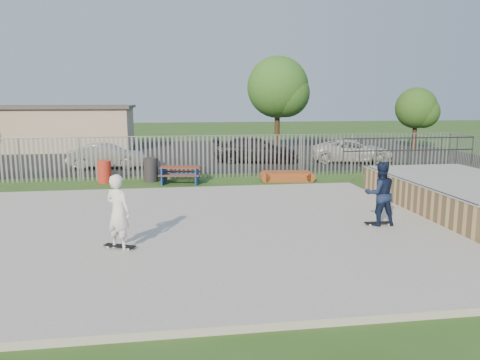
{
  "coord_description": "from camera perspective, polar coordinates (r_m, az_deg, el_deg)",
  "views": [
    {
      "loc": [
        -0.12,
        -12.92,
        3.77
      ],
      "look_at": [
        2.12,
        2.0,
        1.1
      ],
      "focal_mm": 35.0,
      "sensor_mm": 36.0,
      "label": 1
    }
  ],
  "objects": [
    {
      "name": "trash_bin_red",
      "position": [
        21.72,
        -16.19,
        0.96
      ],
      "size": [
        0.6,
        0.6,
        1.0
      ],
      "primitive_type": "cylinder",
      "color": "red",
      "rests_on": "ground"
    },
    {
      "name": "concrete_slab",
      "position": [
        13.44,
        -7.73,
        -6.01
      ],
      "size": [
        15.0,
        12.0,
        0.15
      ],
      "primitive_type": "cube",
      "color": "#9F9E99",
      "rests_on": "ground"
    },
    {
      "name": "car_silver",
      "position": [
        26.02,
        -15.95,
        2.83
      ],
      "size": [
        4.11,
        1.66,
        1.33
      ],
      "primitive_type": "imported",
      "rotation": [
        0.0,
        0.0,
        1.51
      ],
      "color": "#ACADB1",
      "rests_on": "parking_lot"
    },
    {
      "name": "quarter_pipe",
      "position": [
        17.26,
        25.54,
        -1.69
      ],
      "size": [
        5.5,
        7.05,
        2.19
      ],
      "color": "tan",
      "rests_on": "ground"
    },
    {
      "name": "trash_bin_grey",
      "position": [
        21.59,
        -10.8,
        1.25
      ],
      "size": [
        0.65,
        0.65,
        1.08
      ],
      "primitive_type": "cylinder",
      "color": "#262629",
      "rests_on": "ground"
    },
    {
      "name": "picnic_table",
      "position": [
        21.0,
        -7.26,
        0.66
      ],
      "size": [
        1.97,
        1.7,
        0.75
      ],
      "rotation": [
        0.0,
        0.0,
        -0.15
      ],
      "color": "maroon",
      "rests_on": "ground"
    },
    {
      "name": "building",
      "position": [
        36.84,
        -20.99,
        6.0
      ],
      "size": [
        10.4,
        6.4,
        3.2
      ],
      "color": "#BEAD92",
      "rests_on": "ground"
    },
    {
      "name": "tree_right",
      "position": [
        36.04,
        20.67,
        8.19
      ],
      "size": [
        2.91,
        2.91,
        4.49
      ],
      "color": "#3C2418",
      "rests_on": "ground"
    },
    {
      "name": "tree_mid",
      "position": [
        33.6,
        4.61,
        11.19
      ],
      "size": [
        4.31,
        4.31,
        6.64
      ],
      "color": "#3F2C19",
      "rests_on": "ground"
    },
    {
      "name": "skater_white",
      "position": [
        11.62,
        -14.63,
        -3.76
      ],
      "size": [
        0.8,
        0.75,
        1.83
      ],
      "primitive_type": "imported",
      "rotation": [
        0.0,
        0.0,
        2.52
      ],
      "color": "white",
      "rests_on": "concrete_slab"
    },
    {
      "name": "skateboard_a",
      "position": [
        14.11,
        16.52,
        -5.1
      ],
      "size": [
        0.8,
        0.22,
        0.08
      ],
      "rotation": [
        0.0,
        0.0,
        -0.02
      ],
      "color": "black",
      "rests_on": "concrete_slab"
    },
    {
      "name": "fence",
      "position": [
        17.76,
        -4.81,
        1.02
      ],
      "size": [
        26.04,
        16.02,
        2.0
      ],
      "color": "gray",
      "rests_on": "ground"
    },
    {
      "name": "skater_navy",
      "position": [
        13.91,
        16.69,
        -1.61
      ],
      "size": [
        0.9,
        0.71,
        1.83
      ],
      "primitive_type": "imported",
      "rotation": [
        0.0,
        0.0,
        3.12
      ],
      "color": "#121D39",
      "rests_on": "concrete_slab"
    },
    {
      "name": "funbox",
      "position": [
        21.57,
        5.74,
        0.46
      ],
      "size": [
        2.13,
        1.22,
        0.41
      ],
      "rotation": [
        0.0,
        0.0,
        -0.1
      ],
      "color": "brown",
      "rests_on": "ground"
    },
    {
      "name": "parking_lot",
      "position": [
        32.15,
        -8.28,
        3.2
      ],
      "size": [
        40.0,
        18.0,
        0.02
      ],
      "primitive_type": "cube",
      "color": "black",
      "rests_on": "ground"
    },
    {
      "name": "car_white",
      "position": [
        28.23,
        13.59,
        3.46
      ],
      "size": [
        5.13,
        3.3,
        1.32
      ],
      "primitive_type": "imported",
      "rotation": [
        0.0,
        0.0,
        1.32
      ],
      "color": "silver",
      "rests_on": "parking_lot"
    },
    {
      "name": "ground",
      "position": [
        13.46,
        -7.72,
        -6.32
      ],
      "size": [
        120.0,
        120.0,
        0.0
      ],
      "primitive_type": "plane",
      "color": "#2E4F1B",
      "rests_on": "ground"
    },
    {
      "name": "skateboard_b",
      "position": [
        11.85,
        -14.44,
        -7.88
      ],
      "size": [
        0.81,
        0.53,
        0.08
      ],
      "rotation": [
        0.0,
        0.0,
        -0.45
      ],
      "color": "black",
      "rests_on": "concrete_slab"
    },
    {
      "name": "car_dark",
      "position": [
        27.47,
        1.96,
        3.67
      ],
      "size": [
        5.23,
        3.01,
        1.43
      ],
      "primitive_type": "imported",
      "rotation": [
        0.0,
        0.0,
        1.35
      ],
      "color": "black",
      "rests_on": "parking_lot"
    }
  ]
}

